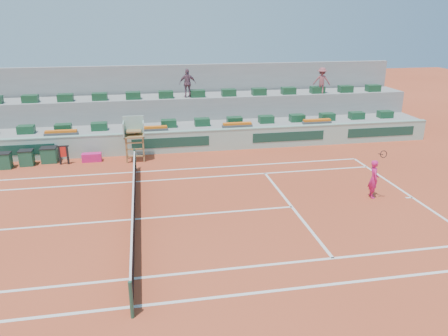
{
  "coord_description": "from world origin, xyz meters",
  "views": [
    {
      "loc": [
        0.64,
        -15.72,
        7.51
      ],
      "look_at": [
        4.0,
        2.5,
        1.0
      ],
      "focal_mm": 35.0,
      "sensor_mm": 36.0,
      "label": 1
    }
  ],
  "objects_px": {
    "player_bag": "(92,157)",
    "umpire_chair": "(134,133)",
    "drink_cooler_a": "(49,155)",
    "tennis_player": "(374,179)"
  },
  "relations": [
    {
      "from": "tennis_player",
      "to": "player_bag",
      "type": "bearing_deg",
      "value": 149.73
    },
    {
      "from": "player_bag",
      "to": "tennis_player",
      "type": "xyz_separation_m",
      "value": [
        12.51,
        -7.3,
        0.62
      ]
    },
    {
      "from": "player_bag",
      "to": "drink_cooler_a",
      "type": "distance_m",
      "value": 2.23
    },
    {
      "from": "drink_cooler_a",
      "to": "tennis_player",
      "type": "xyz_separation_m",
      "value": [
        14.71,
        -7.55,
        0.43
      ]
    },
    {
      "from": "player_bag",
      "to": "umpire_chair",
      "type": "relative_size",
      "value": 0.43
    },
    {
      "from": "drink_cooler_a",
      "to": "umpire_chair",
      "type": "bearing_deg",
      "value": -5.48
    },
    {
      "from": "drink_cooler_a",
      "to": "tennis_player",
      "type": "distance_m",
      "value": 16.55
    },
    {
      "from": "player_bag",
      "to": "umpire_chair",
      "type": "xyz_separation_m",
      "value": [
        2.33,
        -0.18,
        1.32
      ]
    },
    {
      "from": "umpire_chair",
      "to": "drink_cooler_a",
      "type": "relative_size",
      "value": 2.86
    },
    {
      "from": "player_bag",
      "to": "drink_cooler_a",
      "type": "xyz_separation_m",
      "value": [
        -2.21,
        0.26,
        0.2
      ]
    }
  ]
}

